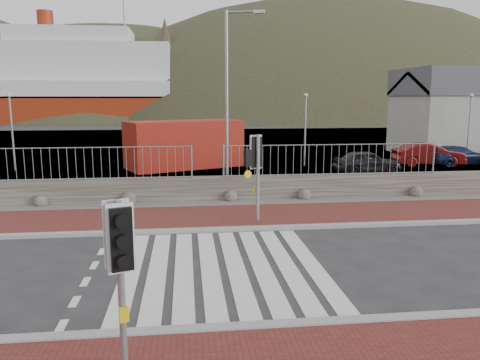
{
  "coord_description": "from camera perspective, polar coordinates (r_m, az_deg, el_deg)",
  "views": [
    {
      "loc": [
        -0.79,
        -10.31,
        3.91
      ],
      "look_at": [
        0.75,
        3.0,
        1.53
      ],
      "focal_mm": 35.0,
      "sensor_mm": 36.0,
      "label": 1
    }
  ],
  "objects": [
    {
      "name": "gravel_strip",
      "position": [
        17.27,
        -3.81,
        -2.93
      ],
      "size": [
        40.0,
        1.5,
        0.06
      ],
      "primitive_type": "cube",
      "color": "#59544C",
      "rests_on": "ground"
    },
    {
      "name": "traffic_signal_far",
      "position": [
        14.32,
        2.07,
        2.49
      ],
      "size": [
        0.69,
        0.42,
        2.79
      ],
      "rotation": [
        0.0,
        0.0,
        3.5
      ],
      "color": "gray",
      "rests_on": "ground"
    },
    {
      "name": "railing",
      "position": [
        17.6,
        -3.99,
        3.23
      ],
      "size": [
        18.07,
        0.07,
        1.22
      ],
      "color": "gray",
      "rests_on": "stone_wall"
    },
    {
      "name": "quay",
      "position": [
        38.42,
        -5.4,
        4.19
      ],
      "size": [
        120.0,
        40.0,
        0.5
      ],
      "primitive_type": "cube",
      "color": "#4C4C4F",
      "rests_on": "ground"
    },
    {
      "name": "kerb_near",
      "position": [
        8.31,
        -0.39,
        -17.63
      ],
      "size": [
        40.0,
        0.25,
        0.12
      ],
      "primitive_type": "cube",
      "color": "gray",
      "rests_on": "ground"
    },
    {
      "name": "stone_wall",
      "position": [
        17.96,
        -3.96,
        -1.06
      ],
      "size": [
        40.0,
        0.6,
        0.9
      ],
      "primitive_type": "cube",
      "color": "#413C36",
      "rests_on": "ground"
    },
    {
      "name": "water",
      "position": [
        73.32,
        -6.02,
        6.97
      ],
      "size": [
        220.0,
        50.0,
        0.05
      ],
      "primitive_type": "cube",
      "color": "#3F4C54",
      "rests_on": "ground"
    },
    {
      "name": "zebra_crossing",
      "position": [
        11.05,
        -2.11,
        -10.62
      ],
      "size": [
        4.62,
        5.6,
        0.01
      ],
      "color": "silver",
      "rests_on": "ground"
    },
    {
      "name": "sidewalk_far",
      "position": [
        15.33,
        -3.44,
        -4.57
      ],
      "size": [
        40.0,
        3.0,
        0.08
      ],
      "primitive_type": "cube",
      "color": "brown",
      "rests_on": "ground"
    },
    {
      "name": "streetlight",
      "position": [
        18.45,
        -1.25,
        10.43
      ],
      "size": [
        1.48,
        0.6,
        7.15
      ],
      "rotation": [
        0.0,
        0.0,
        -0.31
      ],
      "color": "gray",
      "rests_on": "ground"
    },
    {
      "name": "car_a",
      "position": [
        25.26,
        15.24,
        2.17
      ],
      "size": [
        3.47,
        1.4,
        1.18
      ],
      "primitive_type": "imported",
      "rotation": [
        0.0,
        0.0,
        1.57
      ],
      "color": "black",
      "rests_on": "ground"
    },
    {
      "name": "ground",
      "position": [
        11.06,
        -2.11,
        -10.65
      ],
      "size": [
        220.0,
        220.0,
        0.0
      ],
      "primitive_type": "plane",
      "color": "#28282B",
      "rests_on": "ground"
    },
    {
      "name": "ferry",
      "position": [
        81.78,
        -23.97,
        10.25
      ],
      "size": [
        50.0,
        16.0,
        20.0
      ],
      "color": "maroon",
      "rests_on": "ground"
    },
    {
      "name": "hills_backdrop",
      "position": [
        102.12,
        -2.15,
        -5.24
      ],
      "size": [
        254.0,
        90.0,
        100.0
      ],
      "color": "#262E1B",
      "rests_on": "ground"
    },
    {
      "name": "car_c",
      "position": [
        30.03,
        24.96,
        2.74
      ],
      "size": [
        4.09,
        2.18,
        1.13
      ],
      "primitive_type": "imported",
      "rotation": [
        0.0,
        0.0,
        1.73
      ],
      "color": "#121D3A",
      "rests_on": "ground"
    },
    {
      "name": "kerb_far",
      "position": [
        13.88,
        -3.09,
        -6.09
      ],
      "size": [
        40.0,
        0.25,
        0.12
      ],
      "primitive_type": "cube",
      "color": "gray",
      "rests_on": "ground"
    },
    {
      "name": "traffic_signal_near",
      "position": [
        6.66,
        -14.48,
        -8.38
      ],
      "size": [
        0.42,
        0.33,
        2.56
      ],
      "rotation": [
        0.0,
        0.0,
        0.33
      ],
      "color": "gray",
      "rests_on": "ground"
    },
    {
      "name": "shipping_container",
      "position": [
        26.48,
        -6.81,
        4.37
      ],
      "size": [
        6.8,
        4.89,
        2.61
      ],
      "primitive_type": "cube",
      "rotation": [
        0.0,
        0.0,
        0.41
      ],
      "color": "maroon",
      "rests_on": "ground"
    },
    {
      "name": "car_b",
      "position": [
        29.06,
        21.97,
        2.9
      ],
      "size": [
        4.05,
        1.73,
        1.3
      ],
      "primitive_type": "imported",
      "rotation": [
        0.0,
        0.0,
        1.48
      ],
      "color": "#5E0D0D",
      "rests_on": "ground"
    }
  ]
}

